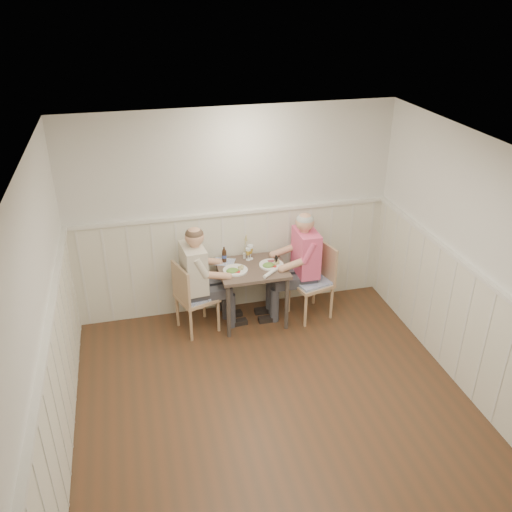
% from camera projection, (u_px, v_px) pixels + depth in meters
% --- Properties ---
extents(ground_plane, '(4.50, 4.50, 0.00)m').
position_uv_depth(ground_plane, '(283.00, 423.00, 5.27)').
color(ground_plane, '#4A3220').
extents(room_shell, '(4.04, 4.54, 2.60)m').
position_uv_depth(room_shell, '(287.00, 289.00, 4.58)').
color(room_shell, silver).
rests_on(room_shell, ground).
extents(wainscot, '(4.00, 4.49, 1.34)m').
position_uv_depth(wainscot, '(265.00, 326.00, 5.55)').
color(wainscot, silver).
rests_on(wainscot, ground).
extents(dining_table, '(0.82, 0.70, 0.75)m').
position_uv_depth(dining_table, '(252.00, 275.00, 6.60)').
color(dining_table, '#4A3B31').
rests_on(dining_table, ground).
extents(chair_right, '(0.56, 0.56, 0.96)m').
position_uv_depth(chair_right, '(315.00, 278.00, 6.77)').
color(chair_right, tan).
rests_on(chair_right, ground).
extents(chair_left, '(0.55, 0.55, 0.91)m').
position_uv_depth(chair_left, '(192.00, 295.00, 6.46)').
color(chair_left, tan).
rests_on(chair_left, ground).
extents(man_in_pink, '(0.65, 0.45, 1.41)m').
position_uv_depth(man_in_pink, '(302.00, 272.00, 6.76)').
color(man_in_pink, '#3F3F47').
rests_on(man_in_pink, ground).
extents(diner_cream, '(0.67, 0.47, 1.38)m').
position_uv_depth(diner_cream, '(198.00, 287.00, 6.46)').
color(diner_cream, '#3F3F47').
rests_on(diner_cream, ground).
extents(plate_man, '(0.30, 0.30, 0.08)m').
position_uv_depth(plate_man, '(271.00, 264.00, 6.56)').
color(plate_man, white).
rests_on(plate_man, dining_table).
extents(plate_diner, '(0.30, 0.30, 0.07)m').
position_uv_depth(plate_diner, '(234.00, 270.00, 6.44)').
color(plate_diner, white).
rests_on(plate_diner, dining_table).
extents(beer_glass_a, '(0.08, 0.08, 0.19)m').
position_uv_depth(beer_glass_a, '(250.00, 250.00, 6.68)').
color(beer_glass_a, silver).
rests_on(beer_glass_a, dining_table).
extents(beer_glass_b, '(0.06, 0.06, 0.16)m').
position_uv_depth(beer_glass_b, '(248.00, 252.00, 6.66)').
color(beer_glass_b, silver).
rests_on(beer_glass_b, dining_table).
extents(beer_bottle, '(0.06, 0.06, 0.20)m').
position_uv_depth(beer_bottle, '(224.00, 255.00, 6.62)').
color(beer_bottle, black).
rests_on(beer_bottle, dining_table).
extents(rolled_napkin, '(0.18, 0.16, 0.04)m').
position_uv_depth(rolled_napkin, '(269.00, 274.00, 6.36)').
color(rolled_napkin, white).
rests_on(rolled_napkin, dining_table).
extents(grass_vase, '(0.04, 0.04, 0.34)m').
position_uv_depth(grass_vase, '(244.00, 247.00, 6.68)').
color(grass_vase, silver).
rests_on(grass_vase, dining_table).
extents(gingham_mat, '(0.32, 0.29, 0.01)m').
position_uv_depth(gingham_mat, '(224.00, 262.00, 6.66)').
color(gingham_mat, '#455CA4').
rests_on(gingham_mat, dining_table).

